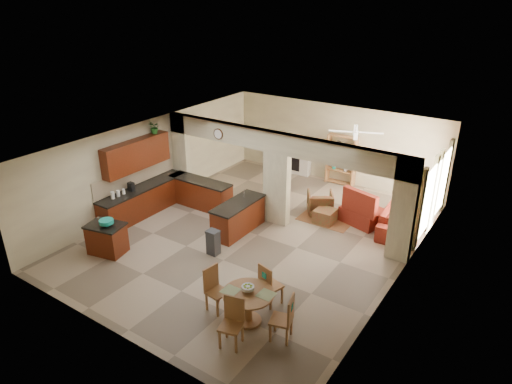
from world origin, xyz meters
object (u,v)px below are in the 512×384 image
Objects in this scene: dining_table at (248,302)px; sofa at (403,217)px; armchair at (320,203)px; kitchen_island at (107,238)px.

sofa is (1.40, 5.90, -0.14)m from dining_table.
dining_table is 5.57m from armchair.
armchair is (3.62, 5.25, -0.06)m from kitchen_island.
sofa is at bearing 157.93° from armchair.
kitchen_island reaches higher than dining_table.
dining_table is 6.07m from sofa.
kitchen_island is at bearing 129.14° from sofa.
kitchen_island is 4.70m from dining_table.
kitchen_island is 1.39× the size of armchair.
dining_table is (4.69, -0.21, 0.08)m from kitchen_island.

